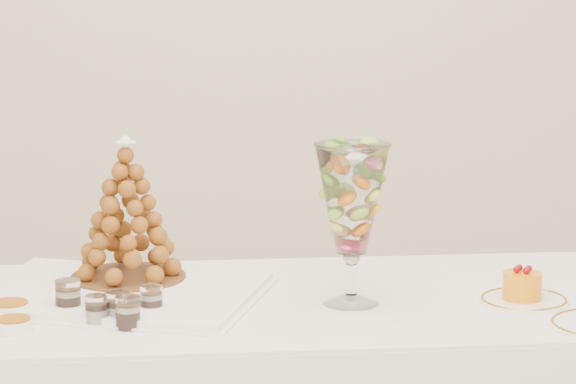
{
  "coord_description": "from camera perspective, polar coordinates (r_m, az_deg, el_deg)",
  "views": [
    {
      "loc": [
        -0.1,
        -2.55,
        1.55
      ],
      "look_at": [
        0.0,
        0.22,
        1.0
      ],
      "focal_mm": 85.0,
      "sensor_mm": 36.0,
      "label": 1
    }
  ],
  "objects": [
    {
      "name": "lace_tray",
      "position": [
        3.09,
        -7.14,
        -4.24
      ],
      "size": [
        0.7,
        0.6,
        0.02
      ],
      "primitive_type": "cube",
      "rotation": [
        0.0,
        0.0,
        -0.28
      ],
      "color": "white",
      "rests_on": "buffet_table"
    },
    {
      "name": "macaron_vase",
      "position": [
        2.97,
        2.69,
        -0.37
      ],
      "size": [
        0.16,
        0.16,
        0.36
      ],
      "color": "white",
      "rests_on": "buffet_table"
    },
    {
      "name": "cake_plate",
      "position": [
        3.07,
        9.84,
        -4.51
      ],
      "size": [
        0.2,
        0.2,
        0.01
      ],
      "primitive_type": "cylinder",
      "color": "white",
      "rests_on": "buffet_table"
    },
    {
      "name": "verrine_a",
      "position": [
        2.98,
        -9.19,
        -4.36
      ],
      "size": [
        0.06,
        0.06,
        0.07
      ],
      "primitive_type": "cylinder",
      "rotation": [
        0.0,
        0.0,
        -0.07
      ],
      "color": "white",
      "rests_on": "buffet_table"
    },
    {
      "name": "verrine_b",
      "position": [
        2.9,
        -7.16,
        -4.81
      ],
      "size": [
        0.06,
        0.06,
        0.07
      ],
      "primitive_type": "cylinder",
      "rotation": [
        0.0,
        0.0,
        0.33
      ],
      "color": "white",
      "rests_on": "buffet_table"
    },
    {
      "name": "verrine_c",
      "position": [
        2.95,
        -5.74,
        -4.52
      ],
      "size": [
        0.06,
        0.06,
        0.07
      ],
      "primitive_type": "cylinder",
      "rotation": [
        0.0,
        0.0,
        0.18
      ],
      "color": "white",
      "rests_on": "buffet_table"
    },
    {
      "name": "verrine_d",
      "position": [
        2.88,
        -8.02,
        -4.93
      ],
      "size": [
        0.06,
        0.06,
        0.06
      ],
      "primitive_type": "cylinder",
      "rotation": [
        0.0,
        0.0,
        -0.26
      ],
      "color": "white",
      "rests_on": "buffet_table"
    },
    {
      "name": "verrine_e",
      "position": [
        2.85,
        -6.72,
        -5.03
      ],
      "size": [
        0.06,
        0.06,
        0.07
      ],
      "primitive_type": "cylinder",
      "rotation": [
        0.0,
        0.0,
        0.07
      ],
      "color": "white",
      "rests_on": "buffet_table"
    },
    {
      "name": "ramekin_back",
      "position": [
        2.99,
        -11.56,
        -4.84
      ],
      "size": [
        0.09,
        0.09,
        0.03
      ],
      "primitive_type": "cylinder",
      "color": "white",
      "rests_on": "buffet_table"
    },
    {
      "name": "ramekin_front",
      "position": [
        2.88,
        -11.41,
        -5.5
      ],
      "size": [
        0.08,
        0.08,
        0.02
      ],
      "primitive_type": "cylinder",
      "color": "white",
      "rests_on": "buffet_table"
    },
    {
      "name": "croquembouche",
      "position": [
        3.15,
        -6.76,
        -0.73
      ],
      "size": [
        0.27,
        0.27,
        0.33
      ],
      "rotation": [
        0.0,
        0.0,
        0.08
      ],
      "color": "brown",
      "rests_on": "lace_tray"
    },
    {
      "name": "mousse_cake",
      "position": [
        3.06,
        9.77,
        -3.86
      ],
      "size": [
        0.09,
        0.09,
        0.08
      ],
      "color": "orange",
      "rests_on": "cake_plate"
    }
  ]
}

